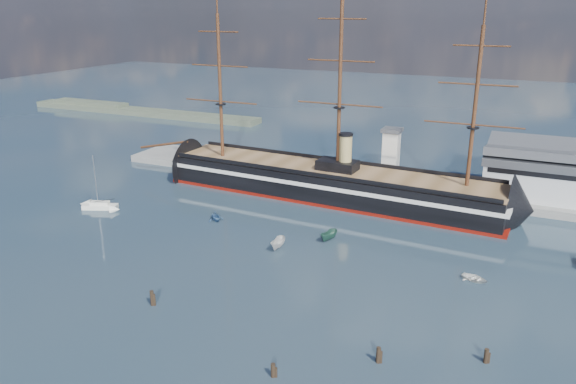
% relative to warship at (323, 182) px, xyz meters
% --- Properties ---
extents(ground, '(600.00, 600.00, 0.00)m').
position_rel_warship_xyz_m(ground, '(11.15, -20.00, -4.04)').
color(ground, '#1E3445').
rests_on(ground, ground).
extents(quay, '(180.00, 18.00, 2.00)m').
position_rel_warship_xyz_m(quay, '(21.15, 16.00, -4.04)').
color(quay, slate).
rests_on(quay, ground).
extents(quay_tower, '(5.00, 5.00, 15.00)m').
position_rel_warship_xyz_m(quay_tower, '(14.15, 13.00, 5.72)').
color(quay_tower, silver).
rests_on(quay_tower, ground).
extents(shoreline, '(120.00, 10.00, 4.00)m').
position_rel_warship_xyz_m(shoreline, '(-128.08, 75.00, -2.59)').
color(shoreline, '#3F4C38').
rests_on(shoreline, ground).
extents(warship, '(113.31, 21.27, 53.94)m').
position_rel_warship_xyz_m(warship, '(0.00, 0.00, 0.00)').
color(warship, black).
rests_on(warship, ground).
extents(sailboat, '(8.79, 5.50, 13.56)m').
position_rel_warship_xyz_m(sailboat, '(-46.81, -31.61, -3.17)').
color(sailboat, white).
rests_on(sailboat, ground).
extents(motorboat_a, '(6.62, 2.75, 2.60)m').
position_rel_warship_xyz_m(motorboat_a, '(3.43, -34.91, -4.04)').
color(motorboat_a, silver).
rests_on(motorboat_a, ground).
extents(motorboat_c, '(6.71, 3.69, 2.54)m').
position_rel_warship_xyz_m(motorboat_c, '(11.52, -26.59, -4.04)').
color(motorboat_c, '#245141').
rests_on(motorboat_c, ground).
extents(motorboat_d, '(6.22, 7.05, 2.43)m').
position_rel_warship_xyz_m(motorboat_d, '(-16.57, -26.70, -4.04)').
color(motorboat_d, '#355B8B').
rests_on(motorboat_d, ground).
extents(motorboat_e, '(1.94, 3.16, 1.38)m').
position_rel_warship_xyz_m(motorboat_e, '(42.23, -33.00, -4.04)').
color(motorboat_e, white).
rests_on(motorboat_e, ground).
extents(piling_near_left, '(0.64, 0.64, 3.40)m').
position_rel_warship_xyz_m(piling_near_left, '(-5.82, -64.52, -4.04)').
color(piling_near_left, black).
rests_on(piling_near_left, ground).
extents(piling_near_mid, '(0.64, 0.64, 2.74)m').
position_rel_warship_xyz_m(piling_near_mid, '(20.92, -73.33, -4.04)').
color(piling_near_mid, black).
rests_on(piling_near_mid, ground).
extents(piling_near_right, '(0.64, 0.64, 3.16)m').
position_rel_warship_xyz_m(piling_near_right, '(32.98, -64.38, -4.04)').
color(piling_near_right, black).
rests_on(piling_near_right, ground).
extents(piling_far_right, '(0.64, 0.64, 2.91)m').
position_rel_warship_xyz_m(piling_far_right, '(46.76, -58.14, -4.04)').
color(piling_far_right, black).
rests_on(piling_far_right, ground).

